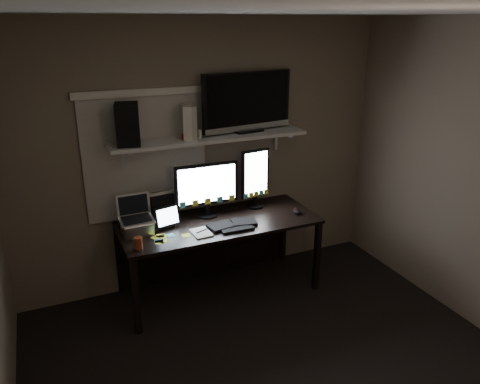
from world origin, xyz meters
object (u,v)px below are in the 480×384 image
speaker (128,124)px  tablet (167,217)px  monitor_portrait (255,178)px  tv (247,102)px  game_console (188,121)px  keyboard (233,224)px  cup (138,243)px  laptop (136,216)px  desk (215,233)px  monitor_landscape (207,190)px  mouse (297,211)px

speaker → tablet: bearing=-16.8°
monitor_portrait → tablet: monitor_portrait is taller
tv → game_console: (-0.58, -0.02, -0.13)m
keyboard → cup: bearing=-171.1°
laptop → monitor_portrait: bearing=6.1°
keyboard → speaker: (-0.80, 0.32, 0.91)m
speaker → tv: bearing=14.7°
desk → monitor_landscape: size_ratio=3.02×
cup → speaker: (0.07, 0.43, 0.87)m
keyboard → desk: bearing=107.7°
keyboard → tv: bearing=52.2°
cup → game_console: (0.60, 0.47, 0.85)m
keyboard → game_console: game_console is taller
desk → keyboard: keyboard is taller
monitor_landscape → monitor_portrait: bearing=4.4°
monitor_portrait → laptop: bearing=179.7°
keyboard → cup: size_ratio=4.54×
monitor_landscape → speaker: speaker is taller
monitor_portrait → keyboard: bearing=-146.5°
monitor_portrait → speaker: size_ratio=1.71×
mouse → speaker: size_ratio=0.32×
keyboard → mouse: mouse is taller
monitor_landscape → laptop: 0.70m
monitor_portrait → cup: (-1.24, -0.44, -0.24)m
mouse → laptop: 1.50m
monitor_landscape → mouse: size_ratio=5.48×
mouse → speaker: 1.75m
monitor_landscape → mouse: monitor_landscape is taller
tablet → laptop: laptop is taller
monitor_portrait → mouse: (0.29, -0.31, -0.27)m
laptop → monitor_landscape: bearing=9.2°
mouse → game_console: size_ratio=0.37×
desk → laptop: bearing=-173.2°
laptop → speaker: bearing=81.7°
tablet → mouse: bearing=-20.9°
monitor_landscape → tv: 0.88m
desk → keyboard: (0.08, -0.26, 0.19)m
laptop → cup: size_ratio=3.22×
cup → tablet: bearing=42.4°
monitor_landscape → monitor_portrait: size_ratio=1.01×
monitor_landscape → cup: (-0.73, -0.41, -0.21)m
desk → laptop: 0.82m
tablet → desk: bearing=-3.4°
monitor_portrait → tv: size_ratio=0.65×
keyboard → monitor_landscape: bearing=115.2°
monitor_landscape → cup: size_ratio=5.99×
desk → monitor_portrait: size_ratio=3.06×
tablet → cup: size_ratio=2.36×
mouse → game_console: (-0.93, 0.34, 0.88)m
monitor_portrait → keyboard: 0.57m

